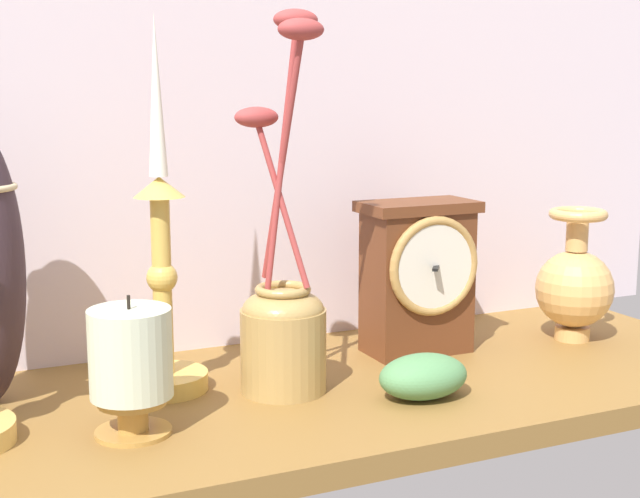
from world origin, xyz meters
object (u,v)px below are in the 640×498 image
at_px(pillar_candle_front, 131,364).
at_px(candlestick_tall_center, 162,281).
at_px(mantel_clock, 419,275).
at_px(brass_vase_bulbous, 575,284).
at_px(brass_vase_jar, 283,312).

bearing_deg(pillar_candle_front, candlestick_tall_center, 61.22).
relative_size(mantel_clock, pillar_candle_front, 1.39).
height_order(mantel_clock, candlestick_tall_center, candlestick_tall_center).
distance_m(brass_vase_bulbous, pillar_candle_front, 0.55).
bearing_deg(pillar_candle_front, brass_vase_bulbous, 8.14).
xyz_separation_m(candlestick_tall_center, brass_vase_jar, (0.11, -0.05, -0.03)).
xyz_separation_m(brass_vase_bulbous, brass_vase_jar, (-0.38, -0.03, 0.01)).
xyz_separation_m(candlestick_tall_center, brass_vase_bulbous, (0.49, -0.02, -0.04)).
bearing_deg(candlestick_tall_center, pillar_candle_front, -118.78).
bearing_deg(candlestick_tall_center, mantel_clock, 1.50).
distance_m(mantel_clock, brass_vase_jar, 0.20).
distance_m(candlestick_tall_center, brass_vase_jar, 0.12).
bearing_deg(brass_vase_bulbous, pillar_candle_front, -171.86).
bearing_deg(brass_vase_jar, mantel_clock, 17.04).
bearing_deg(pillar_candle_front, mantel_clock, 17.35).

